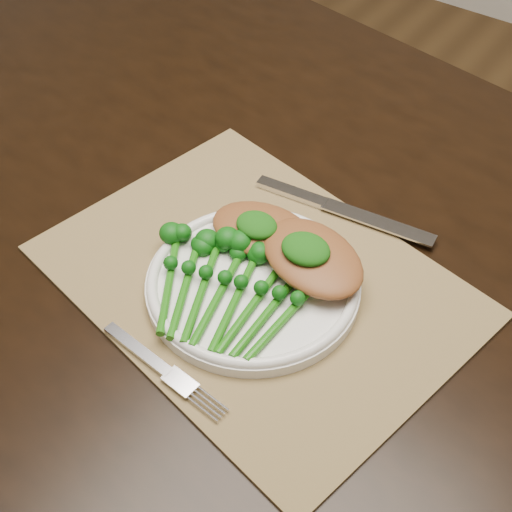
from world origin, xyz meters
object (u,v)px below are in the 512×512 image
Objects in this scene: chicken_fillet_left at (262,230)px; broccolini_bundle at (226,299)px; dining_table at (264,376)px; dinner_plate at (253,283)px; placemat at (256,280)px.

chicken_fillet_left is 0.11m from broccolini_bundle.
chicken_fillet_left reaches higher than dining_table.
broccolini_bundle reaches higher than dinner_plate.
dining_table is at bearing 95.38° from broccolini_bundle.
dinner_plate is 0.07m from chicken_fillet_left.
broccolini_bundle is (0.00, -0.06, 0.02)m from placemat.
dinner_plate is at bearing -51.15° from dining_table.
placemat is 2.18× the size of broccolini_bundle.
dining_table is at bearing 130.48° from placemat.
chicken_fillet_left is (0.04, -0.06, 0.40)m from dining_table.
dinner_plate reaches higher than placemat.
dining_table is 7.21× the size of dinner_plate.
placemat is at bearing 114.76° from dinner_plate.
dining_table is 0.41m from chicken_fillet_left.
dining_table is 0.41m from dinner_plate.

